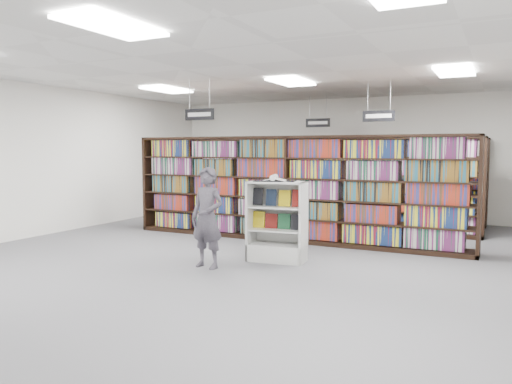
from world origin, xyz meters
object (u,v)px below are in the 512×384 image
at_px(bookshelf_row_near, 291,189).
at_px(shopper, 207,218).
at_px(open_book, 275,179).
at_px(endcap_display, 277,233).

bearing_deg(bookshelf_row_near, shopper, -95.83).
relative_size(bookshelf_row_near, open_book, 9.32).
distance_m(bookshelf_row_near, shopper, 2.73).
xyz_separation_m(open_book, shopper, (-0.74, -0.90, -0.57)).
distance_m(endcap_display, shopper, 1.26).
bearing_deg(endcap_display, bookshelf_row_near, 99.35).
bearing_deg(bookshelf_row_near, endcap_display, -74.21).
height_order(endcap_display, shopper, shopper).
xyz_separation_m(bookshelf_row_near, shopper, (-0.28, -2.70, -0.27)).
bearing_deg(endcap_display, shopper, -136.33).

